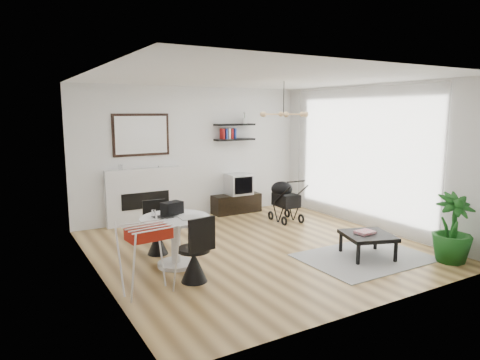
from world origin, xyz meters
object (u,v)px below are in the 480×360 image
drying_rack (148,258)px  coffee_table (368,236)px  fireplace (144,189)px  potted_plant (452,228)px  crt_tv (238,184)px  stroller (285,202)px  dining_table (176,234)px  tv_console (236,204)px

drying_rack → coffee_table: 3.33m
fireplace → potted_plant: (3.21, -4.41, -0.17)m
crt_tv → potted_plant: size_ratio=0.51×
stroller → coffee_table: (-0.23, -2.44, -0.05)m
dining_table → potted_plant: potted_plant is taller
dining_table → stroller: bearing=24.8°
potted_plant → dining_table: bearing=152.4°
dining_table → stroller: (2.88, 1.33, -0.10)m
tv_console → stroller: size_ratio=1.22×
drying_rack → potted_plant: bearing=-21.0°
dining_table → stroller: size_ratio=1.11×
crt_tv → coffee_table: (0.22, -3.53, -0.31)m
dining_table → coffee_table: 2.88m
dining_table → coffee_table: size_ratio=1.13×
tv_console → stroller: stroller is taller
fireplace → crt_tv: size_ratio=4.14×
fireplace → potted_plant: bearing=-54.0°
stroller → coffee_table: bearing=-91.9°
crt_tv → coffee_table: crt_tv is taller
coffee_table → potted_plant: bearing=-39.5°
coffee_table → fireplace: bearing=122.1°
crt_tv → stroller: bearing=-67.6°
stroller → potted_plant: 3.27m
dining_table → stroller: 3.18m
tv_console → dining_table: bearing=-134.5°
dining_table → potted_plant: (3.57, -1.86, 0.03)m
fireplace → coffee_table: (2.29, -3.66, -0.36)m
fireplace → tv_console: (2.02, -0.12, -0.48)m
stroller → potted_plant: (0.69, -3.20, 0.13)m
dining_table → potted_plant: bearing=-27.6°
fireplace → drying_rack: (-1.01, -3.28, -0.23)m
fireplace → coffee_table: fireplace is taller
potted_plant → drying_rack: bearing=165.0°
crt_tv → drying_rack: (-3.08, -3.16, -0.18)m
fireplace → coffee_table: bearing=-57.9°
crt_tv → stroller: (0.45, -1.09, -0.25)m
fireplace → stroller: size_ratio=2.43×
crt_tv → drying_rack: bearing=-134.3°
tv_console → coffee_table: bearing=-85.5°
potted_plant → stroller: bearing=102.2°
dining_table → drying_rack: (-0.65, -0.73, -0.02)m
coffee_table → crt_tv: bearing=93.6°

